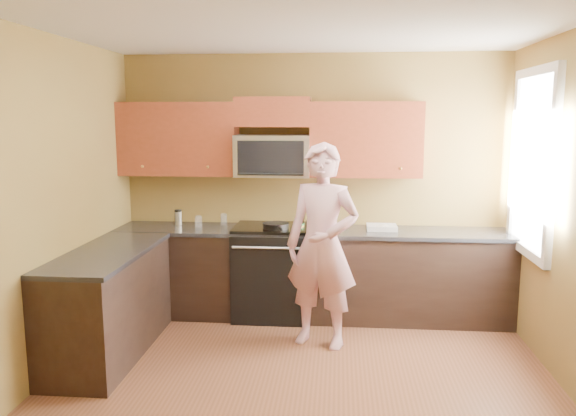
# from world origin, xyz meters

# --- Properties ---
(floor) EXTENTS (4.00, 4.00, 0.00)m
(floor) POSITION_xyz_m (0.00, 0.00, 0.00)
(floor) COLOR brown
(floor) RESTS_ON ground
(ceiling) EXTENTS (4.00, 4.00, 0.00)m
(ceiling) POSITION_xyz_m (0.00, 0.00, 2.70)
(ceiling) COLOR white
(ceiling) RESTS_ON ground
(wall_back) EXTENTS (4.00, 0.00, 4.00)m
(wall_back) POSITION_xyz_m (0.00, 2.00, 1.35)
(wall_back) COLOR brown
(wall_back) RESTS_ON ground
(wall_front) EXTENTS (4.00, 0.00, 4.00)m
(wall_front) POSITION_xyz_m (0.00, -2.00, 1.35)
(wall_front) COLOR brown
(wall_front) RESTS_ON ground
(wall_left) EXTENTS (0.00, 4.00, 4.00)m
(wall_left) POSITION_xyz_m (-2.00, 0.00, 1.35)
(wall_left) COLOR brown
(wall_left) RESTS_ON ground
(cabinet_back_run) EXTENTS (4.00, 0.60, 0.88)m
(cabinet_back_run) POSITION_xyz_m (0.00, 1.70, 0.44)
(cabinet_back_run) COLOR black
(cabinet_back_run) RESTS_ON floor
(cabinet_left_run) EXTENTS (0.60, 1.60, 0.88)m
(cabinet_left_run) POSITION_xyz_m (-1.70, 0.60, 0.44)
(cabinet_left_run) COLOR black
(cabinet_left_run) RESTS_ON floor
(countertop_back) EXTENTS (4.00, 0.62, 0.04)m
(countertop_back) POSITION_xyz_m (0.00, 1.69, 0.90)
(countertop_back) COLOR black
(countertop_back) RESTS_ON cabinet_back_run
(countertop_left) EXTENTS (0.62, 1.60, 0.04)m
(countertop_left) POSITION_xyz_m (-1.69, 0.60, 0.90)
(countertop_left) COLOR black
(countertop_left) RESTS_ON cabinet_left_run
(stove) EXTENTS (0.76, 0.65, 0.95)m
(stove) POSITION_xyz_m (-0.40, 1.68, 0.47)
(stove) COLOR black
(stove) RESTS_ON floor
(microwave) EXTENTS (0.76, 0.40, 0.42)m
(microwave) POSITION_xyz_m (-0.40, 1.80, 1.45)
(microwave) COLOR silver
(microwave) RESTS_ON wall_back
(upper_cab_left) EXTENTS (1.22, 0.33, 0.75)m
(upper_cab_left) POSITION_xyz_m (-1.39, 1.83, 1.45)
(upper_cab_left) COLOR maroon
(upper_cab_left) RESTS_ON wall_back
(upper_cab_right) EXTENTS (1.12, 0.33, 0.75)m
(upper_cab_right) POSITION_xyz_m (0.54, 1.83, 1.45)
(upper_cab_right) COLOR maroon
(upper_cab_right) RESTS_ON wall_back
(upper_cab_over_mw) EXTENTS (0.76, 0.33, 0.30)m
(upper_cab_over_mw) POSITION_xyz_m (-0.40, 1.83, 2.10)
(upper_cab_over_mw) COLOR maroon
(upper_cab_over_mw) RESTS_ON wall_back
(window) EXTENTS (0.06, 1.06, 1.66)m
(window) POSITION_xyz_m (1.98, 1.20, 1.65)
(window) COLOR white
(window) RESTS_ON wall_right
(woman) EXTENTS (0.77, 0.63, 1.83)m
(woman) POSITION_xyz_m (0.14, 0.97, 0.92)
(woman) COLOR #D76B86
(woman) RESTS_ON floor
(frying_pan) EXTENTS (0.39, 0.52, 0.06)m
(frying_pan) POSITION_xyz_m (-0.35, 1.56, 0.95)
(frying_pan) COLOR black
(frying_pan) RESTS_ON stove
(butter_tub) EXTENTS (0.14, 0.14, 0.08)m
(butter_tub) POSITION_xyz_m (-0.12, 1.69, 0.92)
(butter_tub) COLOR gold
(butter_tub) RESTS_ON countertop_back
(toast_slice) EXTENTS (0.12, 0.12, 0.01)m
(toast_slice) POSITION_xyz_m (-0.01, 1.49, 0.93)
(toast_slice) COLOR #B27F47
(toast_slice) RESTS_ON countertop_back
(napkin_a) EXTENTS (0.13, 0.14, 0.06)m
(napkin_a) POSITION_xyz_m (0.18, 1.45, 0.95)
(napkin_a) COLOR silver
(napkin_a) RESTS_ON countertop_back
(napkin_b) EXTENTS (0.12, 0.14, 0.07)m
(napkin_b) POSITION_xyz_m (0.73, 1.69, 0.95)
(napkin_b) COLOR silver
(napkin_b) RESTS_ON countertop_back
(dish_towel) EXTENTS (0.30, 0.24, 0.05)m
(dish_towel) POSITION_xyz_m (0.72, 1.74, 0.95)
(dish_towel) COLOR silver
(dish_towel) RESTS_ON countertop_back
(travel_mug) EXTENTS (0.08, 0.08, 0.16)m
(travel_mug) POSITION_xyz_m (-1.41, 1.82, 0.92)
(travel_mug) COLOR silver
(travel_mug) RESTS_ON countertop_back
(glass_a) EXTENTS (0.08, 0.08, 0.12)m
(glass_a) POSITION_xyz_m (-1.17, 1.69, 0.98)
(glass_a) COLOR silver
(glass_a) RESTS_ON countertop_back
(glass_c) EXTENTS (0.09, 0.09, 0.12)m
(glass_c) POSITION_xyz_m (-0.93, 1.85, 0.98)
(glass_c) COLOR silver
(glass_c) RESTS_ON countertop_back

